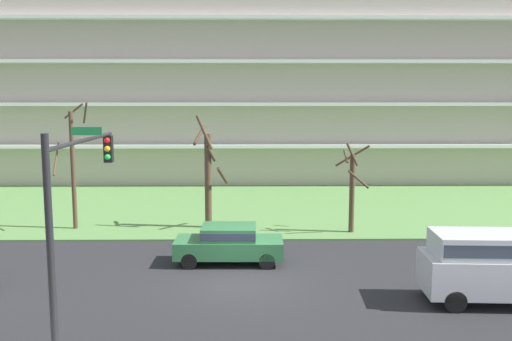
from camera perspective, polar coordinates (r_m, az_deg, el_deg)
ground at (r=20.45m, az=-1.76°, el=-11.69°), size 160.00×160.00×0.00m
grass_lawn_strip at (r=33.97m, az=-1.33°, el=-3.78°), size 80.00×16.00×0.08m
apartment_building at (r=47.08m, az=-1.18°, el=8.92°), size 53.59×12.50×15.64m
tree_far_left at (r=29.26m, az=-18.56°, el=0.49°), size 1.95×1.92×6.56m
tree_left at (r=28.12m, az=-4.98°, el=-0.52°), size 1.77×1.73×5.89m
tree_center at (r=27.55m, az=9.98°, el=-1.73°), size 1.73×1.83×4.58m
sedan_green_near_left at (r=22.60m, az=-2.84°, el=-7.50°), size 4.43×1.87×1.57m
van_silver_center_right at (r=19.96m, az=24.43°, el=-8.68°), size 5.30×2.28×2.36m
traffic_signal_mast at (r=15.80m, az=-18.17°, el=-2.36°), size 0.90×6.07×5.94m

